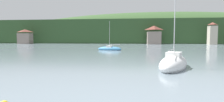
{
  "coord_description": "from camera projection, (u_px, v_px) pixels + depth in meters",
  "views": [
    {
      "loc": [
        2.44,
        19.02,
        2.85
      ],
      "look_at": [
        0.0,
        41.24,
        1.24
      ],
      "focal_mm": 29.11,
      "sensor_mm": 36.0,
      "label": 1
    }
  ],
  "objects": [
    {
      "name": "sailboat_far_0",
      "position": [
        110.0,
        49.0,
        42.49
      ],
      "size": [
        6.06,
        3.15,
        7.11
      ],
      "rotation": [
        0.0,
        0.0,
        2.9
      ],
      "color": "teal",
      "rests_on": "ground_plane"
    },
    {
      "name": "shore_building_central",
      "position": [
        212.0,
        34.0,
        79.3
      ],
      "size": [
        3.3,
        3.41,
        9.65
      ],
      "color": "#BCB29E",
      "rests_on": "ground_plane"
    },
    {
      "name": "sailboat_mid_6",
      "position": [
        174.0,
        64.0,
        16.97
      ],
      "size": [
        4.57,
        6.76,
        9.16
      ],
      "rotation": [
        0.0,
        0.0,
        1.16
      ],
      "color": "white",
      "rests_on": "ground_plane"
    },
    {
      "name": "shore_building_westcentral",
      "position": [
        154.0,
        35.0,
        83.17
      ],
      "size": [
        6.24,
        5.77,
        8.45
      ],
      "color": "gray",
      "rests_on": "ground_plane"
    },
    {
      "name": "wooded_hillside",
      "position": [
        149.0,
        35.0,
        127.16
      ],
      "size": [
        352.0,
        67.3,
        34.43
      ],
      "color": "#2D4C28",
      "rests_on": "ground_plane"
    },
    {
      "name": "shore_building_west",
      "position": [
        25.0,
        37.0,
        89.24
      ],
      "size": [
        6.46,
        4.16,
        7.07
      ],
      "color": "gray",
      "rests_on": "ground_plane"
    }
  ]
}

